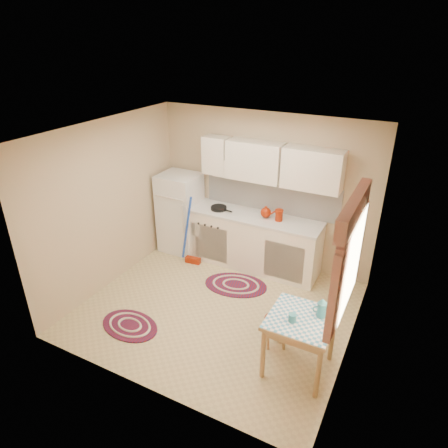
{
  "coord_description": "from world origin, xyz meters",
  "views": [
    {
      "loc": [
        2.19,
        -4.03,
        3.56
      ],
      "look_at": [
        -0.03,
        0.25,
        1.22
      ],
      "focal_mm": 32.0,
      "sensor_mm": 36.0,
      "label": 1
    }
  ],
  "objects": [
    {
      "name": "red_kettle",
      "position": [
        0.16,
        1.3,
        1.01
      ],
      "size": [
        0.22,
        0.21,
        0.18
      ],
      "primitive_type": null,
      "rotation": [
        0.0,
        0.0,
        0.31
      ],
      "color": "#941F05",
      "rests_on": "countertop"
    },
    {
      "name": "rug_center",
      "position": [
        -0.02,
        0.63,
        0.01
      ],
      "size": [
        1.09,
        0.84,
        0.02
      ],
      "primitive_type": null,
      "rotation": [
        0.0,
        0.0,
        0.21
      ],
      "color": "maroon",
      "rests_on": "ground"
    },
    {
      "name": "mug",
      "position": [
        1.27,
        -0.65,
        0.77
      ],
      "size": [
        0.09,
        0.09,
        0.1
      ],
      "primitive_type": "cylinder",
      "rotation": [
        0.0,
        0.0,
        0.07
      ],
      "color": "teal",
      "rests_on": "table"
    },
    {
      "name": "stool",
      "position": [
        1.0,
        -0.33,
        0.21
      ],
      "size": [
        0.38,
        0.38,
        0.42
      ],
      "primitive_type": "cylinder",
      "rotation": [
        0.0,
        0.0,
        0.24
      ],
      "color": "#941F05",
      "rests_on": "ground"
    },
    {
      "name": "base_cabinets",
      "position": [
        -0.07,
        1.3,
        0.44
      ],
      "size": [
        2.25,
        0.6,
        0.88
      ],
      "primitive_type": "cube",
      "color": "white",
      "rests_on": "ground"
    },
    {
      "name": "broom",
      "position": [
        -0.96,
        0.9,
        0.6
      ],
      "size": [
        0.29,
        0.15,
        1.2
      ],
      "primitive_type": null,
      "rotation": [
        0.0,
        0.0,
        0.11
      ],
      "color": "blue",
      "rests_on": "ground"
    },
    {
      "name": "coffee_pot",
      "position": [
        1.53,
        -0.43,
        0.84
      ],
      "size": [
        0.15,
        0.14,
        0.25
      ],
      "primitive_type": null,
      "rotation": [
        0.0,
        0.0,
        0.31
      ],
      "color": "teal",
      "rests_on": "table"
    },
    {
      "name": "rug_left",
      "position": [
        -0.87,
        -0.87,
        0.01
      ],
      "size": [
        0.91,
        0.66,
        0.02
      ],
      "primitive_type": null,
      "rotation": [
        0.0,
        0.0,
        -0.12
      ],
      "color": "maroon",
      "rests_on": "ground"
    },
    {
      "name": "frying_pan",
      "position": [
        -0.64,
        1.25,
        0.94
      ],
      "size": [
        0.3,
        0.3,
        0.05
      ],
      "primitive_type": "cylinder",
      "rotation": [
        0.0,
        0.0,
        -0.18
      ],
      "color": "black",
      "rests_on": "countertop"
    },
    {
      "name": "red_canister",
      "position": [
        0.38,
        1.3,
        1.0
      ],
      "size": [
        0.15,
        0.15,
        0.16
      ],
      "primitive_type": "cylinder",
      "rotation": [
        0.0,
        0.0,
        0.36
      ],
      "color": "#941F05",
      "rests_on": "countertop"
    },
    {
      "name": "room_shell",
      "position": [
        0.16,
        0.24,
        1.6
      ],
      "size": [
        3.64,
        3.6,
        2.52
      ],
      "color": "#CBB781",
      "rests_on": "ground"
    },
    {
      "name": "fridge",
      "position": [
        -1.4,
        1.25,
        0.7
      ],
      "size": [
        0.65,
        0.6,
        1.4
      ],
      "primitive_type": "cube",
      "color": "white",
      "rests_on": "ground"
    },
    {
      "name": "table",
      "position": [
        1.35,
        -0.55,
        0.36
      ],
      "size": [
        0.72,
        0.72,
        0.72
      ],
      "primitive_type": "cube",
      "color": "tan",
      "rests_on": "ground"
    },
    {
      "name": "countertop",
      "position": [
        -0.07,
        1.3,
        0.9
      ],
      "size": [
        2.27,
        0.62,
        0.04
      ],
      "primitive_type": "cube",
      "color": "silver",
      "rests_on": "base_cabinets"
    }
  ]
}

